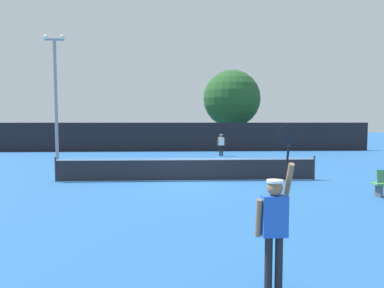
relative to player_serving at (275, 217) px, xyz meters
The scene contains 10 objects.
ground_plane 9.81m from the player_serving, 96.08° to the left, with size 120.00×120.00×0.00m, color #235693.
tennis_net 9.77m from the player_serving, 96.08° to the left, with size 11.27×0.08×1.07m.
perimeter_fence 24.34m from the player_serving, 92.43° to the left, with size 32.55×0.12×2.44m, color black.
player_serving is the anchor object (origin of this frame).
player_receiving 20.03m from the player_serving, 84.85° to the left, with size 0.57×0.24×1.61m.
tennis_ball 12.37m from the player_serving, 106.19° to the left, with size 0.07×0.07×0.07m, color #CCE033.
light_pole 17.65m from the player_serving, 118.99° to the left, with size 1.18×0.28×7.48m.
large_tree 29.66m from the player_serving, 82.12° to the left, with size 5.66×5.66×7.62m.
parked_car_near 32.44m from the player_serving, 96.57° to the left, with size 2.28×4.36×1.69m.
parked_car_mid 32.58m from the player_serving, 80.29° to the left, with size 2.00×4.24×1.69m.
Camera 1 is at (-0.47, -14.79, 2.60)m, focal length 32.25 mm.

